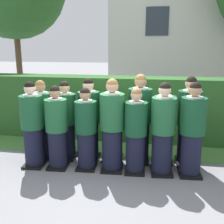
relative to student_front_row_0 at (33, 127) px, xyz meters
The scene contains 18 objects.
ground_plane 1.66m from the student_front_row_0, ahead, with size 60.00×60.00×0.00m, color slate.
student_front_row_0 is the anchor object (origin of this frame).
student_front_row_1 0.47m from the student_front_row_0, ahead, with size 0.41×0.51×1.56m.
student_front_row_2 1.02m from the student_front_row_0, ahead, with size 0.40×0.49×1.53m.
student_front_row_3 1.50m from the student_front_row_0, ahead, with size 0.44×0.55×1.70m.
student_front_row_4 1.93m from the student_front_row_0, ahead, with size 0.40×0.46×1.55m.
student_front_row_5 2.40m from the student_front_row_0, ahead, with size 0.43×0.54×1.65m.
student_front_row_6 2.90m from the student_front_row_0, ahead, with size 0.43×0.54×1.67m.
student_rear_row_0 0.44m from the student_front_row_0, 89.47° to the left, with size 0.41×0.47×1.59m.
student_rear_row_1 0.67m from the student_front_row_0, 42.53° to the left, with size 0.41×0.50×1.58m.
student_rear_row_2 1.08m from the student_front_row_0, 26.90° to the left, with size 0.43×0.51×1.64m.
student_rear_row_3 1.52m from the student_front_row_0, 20.08° to the left, with size 0.42×0.47×1.62m.
student_rear_row_4 2.03m from the student_front_row_0, 15.14° to the left, with size 0.45×0.55×1.74m.
student_rear_row_5 2.49m from the student_front_row_0, 12.96° to the left, with size 0.41×0.51×1.58m.
student_rear_row_6 2.95m from the student_front_row_0, 11.51° to the left, with size 0.44×0.54×1.71m.
hedge 2.37m from the student_front_row_0, 51.91° to the left, with size 8.83×0.70×1.52m.
school_building_main 10.01m from the student_front_row_0, 66.70° to the left, with size 7.63×4.01×7.25m.
lawn_strip 1.97m from the student_front_row_0, 36.08° to the left, with size 8.83×0.90×0.01m, color #477A38.
Camera 1 is at (0.82, -4.62, 2.27)m, focal length 43.78 mm.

